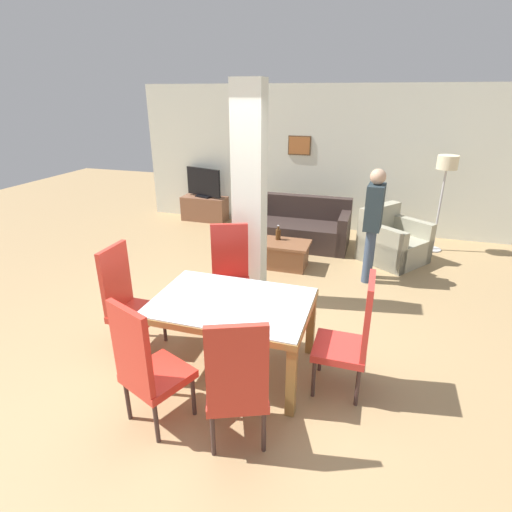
# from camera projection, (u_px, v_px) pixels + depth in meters

# --- Properties ---
(ground_plane) EXTENTS (18.00, 18.00, 0.00)m
(ground_plane) POSITION_uv_depth(u_px,v_px,m) (233.00, 365.00, 4.01)
(ground_plane) COLOR tan
(back_wall) EXTENTS (7.20, 0.09, 2.70)m
(back_wall) POSITION_uv_depth(u_px,v_px,m) (317.00, 159.00, 7.68)
(back_wall) COLOR white
(back_wall) RESTS_ON ground_plane
(divider_pillar) EXTENTS (0.37, 0.29, 2.70)m
(divider_pillar) POSITION_uv_depth(u_px,v_px,m) (250.00, 199.00, 4.83)
(divider_pillar) COLOR white
(divider_pillar) RESTS_ON ground_plane
(dining_table) EXTENTS (1.48, 1.02, 0.74)m
(dining_table) POSITION_uv_depth(u_px,v_px,m) (232.00, 315.00, 3.79)
(dining_table) COLOR olive
(dining_table) RESTS_ON ground_plane
(dining_chair_head_left) EXTENTS (0.46, 0.46, 1.14)m
(dining_chair_head_left) POSITION_uv_depth(u_px,v_px,m) (127.00, 298.00, 4.11)
(dining_chair_head_left) COLOR red
(dining_chair_head_left) RESTS_ON ground_plane
(dining_chair_head_right) EXTENTS (0.46, 0.46, 1.14)m
(dining_chair_head_right) POSITION_uv_depth(u_px,v_px,m) (352.00, 335.00, 3.48)
(dining_chair_head_right) COLOR red
(dining_chair_head_right) RESTS_ON ground_plane
(dining_chair_near_right) EXTENTS (0.60, 0.60, 1.14)m
(dining_chair_near_right) POSITION_uv_depth(u_px,v_px,m) (237.00, 383.00, 2.91)
(dining_chair_near_right) COLOR red
(dining_chair_near_right) RESTS_ON ground_plane
(dining_chair_near_left) EXTENTS (0.60, 0.60, 1.14)m
(dining_chair_near_left) POSITION_uv_depth(u_px,v_px,m) (146.00, 365.00, 3.10)
(dining_chair_near_left) COLOR red
(dining_chair_near_left) RESTS_ON ground_plane
(dining_chair_far_left) EXTENTS (0.60, 0.60, 1.14)m
(dining_chair_far_left) POSITION_uv_depth(u_px,v_px,m) (230.00, 271.00, 4.72)
(dining_chair_far_left) COLOR red
(dining_chair_far_left) RESTS_ON ground_plane
(sofa) EXTENTS (1.90, 0.85, 0.83)m
(sofa) POSITION_uv_depth(u_px,v_px,m) (295.00, 228.00, 7.14)
(sofa) COLOR #362925
(sofa) RESTS_ON ground_plane
(armchair) EXTENTS (1.19, 1.19, 0.86)m
(armchair) POSITION_uv_depth(u_px,v_px,m) (392.00, 243.00, 6.42)
(armchair) COLOR #A4A188
(armchair) RESTS_ON ground_plane
(coffee_table) EXTENTS (0.78, 0.54, 0.40)m
(coffee_table) POSITION_uv_depth(u_px,v_px,m) (284.00, 254.00, 6.22)
(coffee_table) COLOR brown
(coffee_table) RESTS_ON ground_plane
(bottle) EXTENTS (0.08, 0.08, 0.23)m
(bottle) POSITION_uv_depth(u_px,v_px,m) (278.00, 234.00, 6.24)
(bottle) COLOR #4C2D14
(bottle) RESTS_ON coffee_table
(tv_stand) EXTENTS (0.95, 0.40, 0.51)m
(tv_stand) POSITION_uv_depth(u_px,v_px,m) (205.00, 209.00, 8.48)
(tv_stand) COLOR brown
(tv_stand) RESTS_ON ground_plane
(tv_screen) EXTENTS (0.83, 0.30, 0.60)m
(tv_screen) POSITION_uv_depth(u_px,v_px,m) (204.00, 183.00, 8.27)
(tv_screen) COLOR black
(tv_screen) RESTS_ON tv_stand
(floor_lamp) EXTENTS (0.32, 0.32, 1.61)m
(floor_lamp) POSITION_uv_depth(u_px,v_px,m) (446.00, 172.00, 6.45)
(floor_lamp) COLOR #B7B7BC
(floor_lamp) RESTS_ON ground_plane
(standing_person) EXTENTS (0.25, 0.40, 1.61)m
(standing_person) POSITION_uv_depth(u_px,v_px,m) (373.00, 219.00, 5.51)
(standing_person) COLOR #3D4D66
(standing_person) RESTS_ON ground_plane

